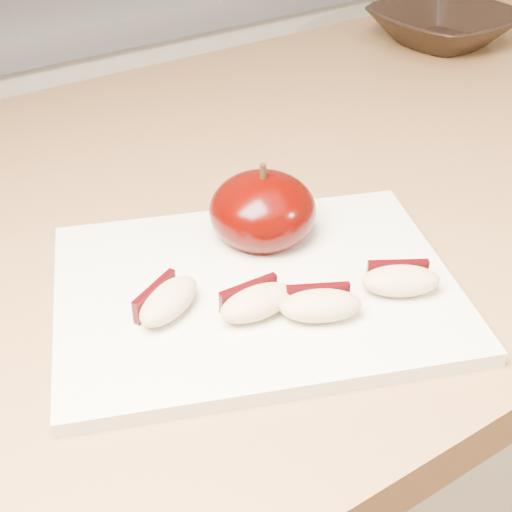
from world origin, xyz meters
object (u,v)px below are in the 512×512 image
island_counter (252,484)px  bowl (442,26)px  cutting_board (256,290)px  apple_half (263,211)px

island_counter → bowl: size_ratio=8.97×
cutting_board → bowl: bearing=53.4°
cutting_board → bowl: (0.51, 0.32, 0.02)m
island_counter → bowl: (0.42, 0.18, 0.47)m
island_counter → apple_half: 0.49m
cutting_board → island_counter: bearing=79.9°
island_counter → cutting_board: bearing=-121.3°
island_counter → apple_half: bearing=-117.0°
island_counter → cutting_board: 0.48m
apple_half → bowl: bearing=29.8°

